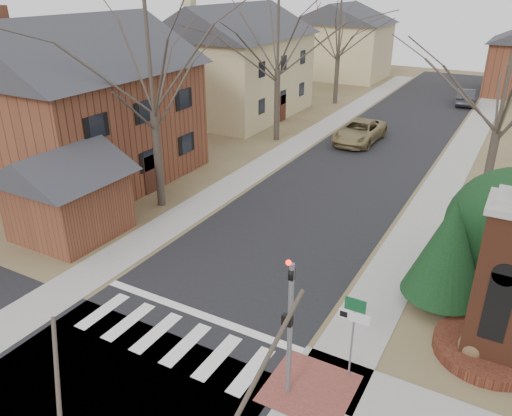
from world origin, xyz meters
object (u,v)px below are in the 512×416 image
Objects in this scene: sign_post at (353,323)px; pickup_truck at (360,132)px; brick_gate_monument at (500,296)px; distant_car at (466,97)px; traffic_signal_pole at (290,317)px.

pickup_truck is at bearing 107.83° from sign_post.
brick_gate_monument is 1.48× the size of distant_car.
brick_gate_monument is at bearing 43.24° from traffic_signal_pole.
traffic_signal_pole is at bearing 84.46° from distant_car.
brick_gate_monument is 1.17× the size of pickup_truck.
pickup_truck is (-5.90, 23.77, -1.82)m from traffic_signal_pole.
distant_car is at bearing 75.13° from pickup_truck.
pickup_truck is (-10.60, 19.35, -1.40)m from brick_gate_monument.
distant_car is at bearing 91.64° from traffic_signal_pole.
distant_car is (4.76, 15.99, -0.05)m from pickup_truck.
traffic_signal_pole is 1.64× the size of sign_post.
traffic_signal_pole is 1.03× the size of distant_car.
brick_gate_monument is 35.86m from distant_car.
traffic_signal_pole is 39.83m from distant_car.
pickup_truck is at bearing 103.94° from traffic_signal_pole.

